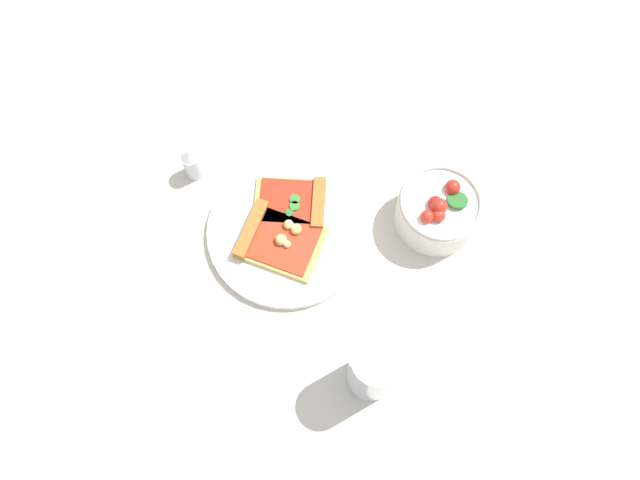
# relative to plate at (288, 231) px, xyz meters

# --- Properties ---
(ground_plane) EXTENTS (2.40, 2.40, 0.00)m
(ground_plane) POSITION_rel_plate_xyz_m (-0.01, -0.01, -0.01)
(ground_plane) COLOR beige
(ground_plane) RESTS_ON ground
(plate) EXTENTS (0.26, 0.26, 0.01)m
(plate) POSITION_rel_plate_xyz_m (0.00, 0.00, 0.00)
(plate) COLOR white
(plate) RESTS_ON ground_plane
(pizza_slice_near) EXTENTS (0.14, 0.14, 0.02)m
(pizza_slice_near) POSITION_rel_plate_xyz_m (0.04, 0.03, 0.01)
(pizza_slice_near) COLOR #E5B256
(pizza_slice_near) RESTS_ON plate
(pizza_slice_far) EXTENTS (0.15, 0.16, 0.02)m
(pizza_slice_far) POSITION_rel_plate_xyz_m (-0.03, -0.00, 0.01)
(pizza_slice_far) COLOR #E5B256
(pizza_slice_far) RESTS_ON plate
(salad_bowl) EXTENTS (0.13, 0.13, 0.09)m
(salad_bowl) POSITION_rel_plate_xyz_m (0.20, -0.13, 0.03)
(salad_bowl) COLOR white
(salad_bowl) RESTS_ON ground_plane
(soda_glass) EXTENTS (0.07, 0.07, 0.14)m
(soda_glass) POSITION_rel_plate_xyz_m (-0.04, -0.26, 0.06)
(soda_glass) COLOR silver
(soda_glass) RESTS_ON ground_plane
(pepper_shaker) EXTENTS (0.03, 0.03, 0.06)m
(pepper_shaker) POSITION_rel_plate_xyz_m (-0.06, 0.18, 0.03)
(pepper_shaker) COLOR silver
(pepper_shaker) RESTS_ON ground_plane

